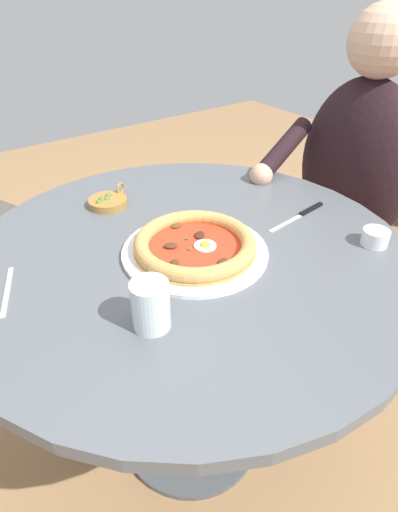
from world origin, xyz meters
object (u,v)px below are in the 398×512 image
(dining_table, at_px, (189,292))
(fork_utensil, at_px, (7,291))
(pizza_on_plate, at_px, (195,246))
(diner_person, at_px, (344,217))
(water_glass, at_px, (151,307))
(steak_knife, at_px, (304,213))
(ramekin_capers, at_px, (375,237))
(olive_pan, at_px, (108,201))
(cafe_chair_diner, at_px, (364,210))

(dining_table, height_order, fork_utensil, fork_utensil)
(pizza_on_plate, distance_m, diner_person, 0.74)
(water_glass, relative_size, diner_person, 0.08)
(dining_table, relative_size, steak_knife, 4.80)
(pizza_on_plate, height_order, water_glass, water_glass)
(dining_table, bearing_deg, pizza_on_plate, 88.71)
(dining_table, distance_m, diner_person, 0.71)
(fork_utensil, bearing_deg, pizza_on_plate, 163.75)
(dining_table, relative_size, fork_utensil, 6.66)
(ramekin_capers, bearing_deg, water_glass, -7.62)
(diner_person, bearing_deg, olive_pan, -17.23)
(dining_table, distance_m, pizza_on_plate, 0.15)
(dining_table, bearing_deg, diner_person, -174.57)
(steak_knife, height_order, diner_person, diner_person)
(dining_table, relative_size, diner_person, 0.87)
(water_glass, height_order, fork_utensil, water_glass)
(pizza_on_plate, distance_m, water_glass, 0.25)
(pizza_on_plate, height_order, ramekin_capers, pizza_on_plate)
(pizza_on_plate, bearing_deg, ramekin_capers, 148.77)
(dining_table, xyz_separation_m, pizza_on_plate, (0.00, 0.03, 0.15))
(water_glass, relative_size, steak_knife, 0.44)
(steak_knife, distance_m, olive_pan, 0.53)
(pizza_on_plate, distance_m, fork_utensil, 0.40)
(pizza_on_plate, xyz_separation_m, steak_knife, (-0.34, 0.02, -0.02))
(ramekin_capers, height_order, diner_person, diner_person)
(dining_table, xyz_separation_m, steak_knife, (-0.34, 0.05, 0.13))
(olive_pan, bearing_deg, steak_knife, 138.21)
(olive_pan, relative_size, cafe_chair_diner, 0.15)
(steak_knife, relative_size, diner_person, 0.18)
(dining_table, height_order, pizza_on_plate, pizza_on_plate)
(fork_utensil, height_order, cafe_chair_diner, cafe_chair_diner)
(steak_knife, bearing_deg, olive_pan, -41.79)
(olive_pan, bearing_deg, diner_person, 162.77)
(cafe_chair_diner, bearing_deg, fork_utensil, -0.29)
(diner_person, bearing_deg, ramekin_capers, 41.60)
(fork_utensil, relative_size, cafe_chair_diner, 0.18)
(olive_pan, bearing_deg, fork_utensil, 33.48)
(dining_table, bearing_deg, cafe_chair_diner, -174.71)
(pizza_on_plate, distance_m, ramekin_capers, 0.42)
(olive_pan, height_order, cafe_chair_diner, cafe_chair_diner)
(steak_knife, distance_m, cafe_chair_diner, 0.56)
(ramekin_capers, xyz_separation_m, diner_person, (-0.35, -0.31, -0.20))
(dining_table, distance_m, cafe_chair_diner, 0.85)
(steak_knife, bearing_deg, cafe_chair_diner, -166.10)
(diner_person, bearing_deg, pizza_on_plate, 7.55)
(ramekin_capers, bearing_deg, diner_person, -138.40)
(dining_table, bearing_deg, olive_pan, -80.31)
(fork_utensil, bearing_deg, diner_person, 179.09)
(water_glass, bearing_deg, dining_table, -139.62)
(pizza_on_plate, relative_size, fork_utensil, 2.13)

